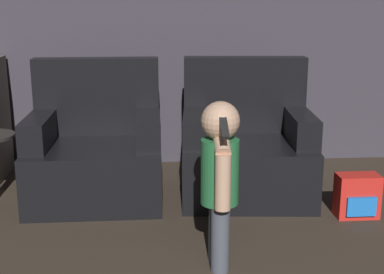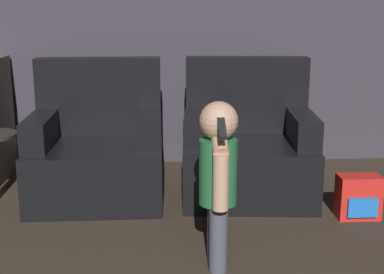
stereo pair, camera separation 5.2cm
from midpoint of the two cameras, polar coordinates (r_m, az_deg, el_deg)
The scene contains 5 objects.
wall_back at distance 4.48m, azimuth 3.29°, elevation 13.70°, with size 8.40×0.05×2.60m.
armchair_left at distance 3.77m, azimuth -10.58°, elevation -1.61°, with size 0.89×0.79×0.95m.
armchair_right at distance 3.80m, azimuth 5.41°, elevation -1.31°, with size 0.95×0.85×0.95m.
person_toddler at distance 2.66m, azimuth 2.44°, elevation -3.77°, with size 0.19×0.34×0.87m.
toy_backpack at distance 3.57m, azimuth 16.81°, elevation -6.07°, with size 0.27×0.17×0.28m.
Camera 1 is at (-0.61, 0.06, 1.33)m, focal length 50.00 mm.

